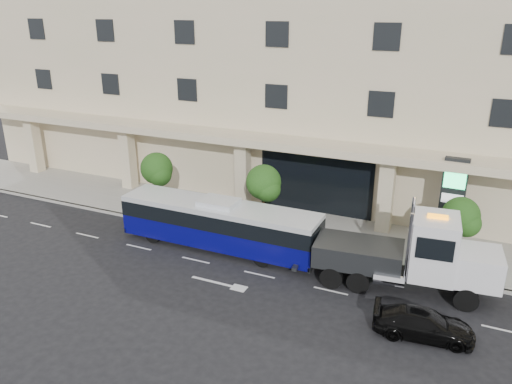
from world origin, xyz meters
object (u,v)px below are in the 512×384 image
tow_truck (413,256)px  black_sedan (423,324)px  city_bus (219,224)px  signage_pylon (452,202)px

tow_truck → black_sedan: tow_truck is taller
city_bus → black_sedan: city_bus is taller
tow_truck → signage_pylon: 6.01m
black_sedan → signage_pylon: bearing=-8.2°
city_bus → black_sedan: bearing=-17.8°
black_sedan → signage_pylon: (0.17, 9.55, 2.31)m
tow_truck → black_sedan: bearing=-79.5°
city_bus → black_sedan: size_ratio=2.83×
city_bus → signage_pylon: 13.67m
signage_pylon → city_bus: bearing=-153.9°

